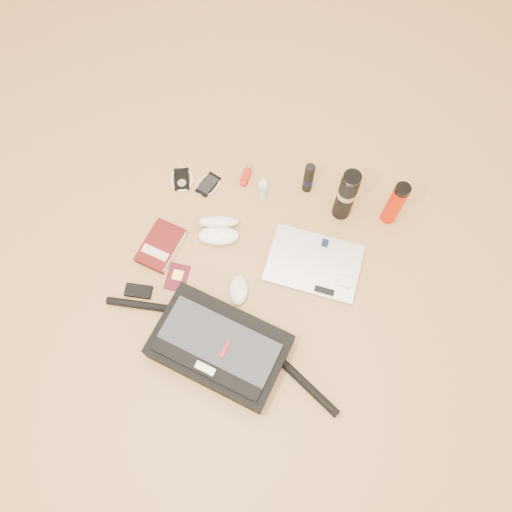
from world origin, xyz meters
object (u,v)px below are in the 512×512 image
book (161,246)px  thermos_red (395,204)px  thermos_black (346,195)px  messenger_bag (219,347)px  laptop (314,264)px

book → thermos_red: 0.89m
thermos_black → thermos_red: thermos_black is taller
messenger_bag → thermos_red: 0.83m
thermos_black → thermos_red: size_ratio=1.17×
messenger_bag → book: size_ratio=4.28×
messenger_bag → laptop: size_ratio=2.57×
book → thermos_red: thermos_red is taller
laptop → book: size_ratio=1.66×
book → thermos_black: 0.72m
book → thermos_black: bearing=37.7°
messenger_bag → thermos_red: thermos_red is taller
thermos_black → thermos_red: 0.19m
thermos_black → book: bearing=-152.9°
laptop → thermos_red: 0.37m
book → thermos_black: thermos_black is taller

